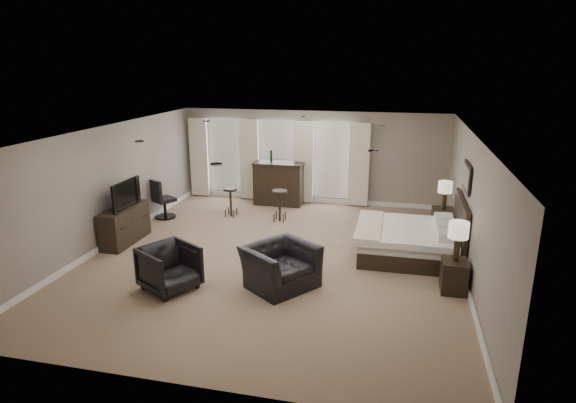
% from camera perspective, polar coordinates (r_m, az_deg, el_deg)
% --- Properties ---
extents(room, '(7.60, 8.60, 2.64)m').
position_cam_1_polar(room, '(9.65, -1.70, 0.57)').
color(room, '#866D55').
rests_on(room, ground).
extents(window_bay, '(5.25, 0.20, 2.30)m').
position_cam_1_polar(window_bay, '(13.78, -1.36, 4.95)').
color(window_bay, silver).
rests_on(window_bay, room).
extents(bed, '(2.03, 1.94, 1.29)m').
position_cam_1_polar(bed, '(10.19, 13.53, -2.88)').
color(bed, silver).
rests_on(bed, ground).
extents(nightstand_near, '(0.43, 0.53, 0.58)m').
position_cam_1_polar(nightstand_near, '(9.03, 19.06, -8.33)').
color(nightstand_near, black).
rests_on(nightstand_near, ground).
extents(nightstand_far, '(0.48, 0.59, 0.64)m').
position_cam_1_polar(nightstand_far, '(11.72, 17.79, -2.37)').
color(nightstand_far, black).
rests_on(nightstand_far, ground).
extents(lamp_near, '(0.34, 0.34, 0.71)m').
position_cam_1_polar(lamp_near, '(8.79, 19.45, -4.51)').
color(lamp_near, beige).
rests_on(lamp_near, nightstand_near).
extents(lamp_far, '(0.32, 0.32, 0.66)m').
position_cam_1_polar(lamp_far, '(11.53, 18.07, 0.69)').
color(lamp_far, beige).
rests_on(lamp_far, nightstand_far).
extents(wall_art, '(0.04, 0.96, 0.56)m').
position_cam_1_polar(wall_art, '(9.98, 20.39, 2.74)').
color(wall_art, slate).
rests_on(wall_art, room).
extents(dresser, '(0.46, 1.42, 0.82)m').
position_cam_1_polar(dresser, '(11.31, -18.76, -2.65)').
color(dresser, black).
rests_on(dresser, ground).
extents(tv, '(0.61, 1.06, 0.14)m').
position_cam_1_polar(tv, '(11.17, -18.98, -0.31)').
color(tv, black).
rests_on(tv, dresser).
extents(armchair_near, '(1.33, 1.41, 1.04)m').
position_cam_1_polar(armchair_near, '(8.64, -0.93, -6.86)').
color(armchair_near, black).
rests_on(armchair_near, ground).
extents(armchair_far, '(1.14, 1.16, 0.89)m').
position_cam_1_polar(armchair_far, '(8.80, -13.88, -7.41)').
color(armchair_far, black).
rests_on(armchair_far, ground).
extents(bar_counter, '(1.40, 0.73, 1.22)m').
position_cam_1_polar(bar_counter, '(13.59, -1.07, 2.22)').
color(bar_counter, black).
rests_on(bar_counter, ground).
extents(bar_stool_left, '(0.45, 0.45, 0.76)m').
position_cam_1_polar(bar_stool_left, '(12.61, -6.80, -0.08)').
color(bar_stool_left, black).
rests_on(bar_stool_left, ground).
extents(bar_stool_right, '(0.50, 0.50, 0.80)m').
position_cam_1_polar(bar_stool_right, '(12.15, -0.99, -0.50)').
color(bar_stool_right, black).
rests_on(bar_stool_right, ground).
extents(desk_chair, '(0.72, 0.72, 1.03)m').
position_cam_1_polar(desk_chair, '(12.77, -14.46, 0.34)').
color(desk_chair, black).
rests_on(desk_chair, ground).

